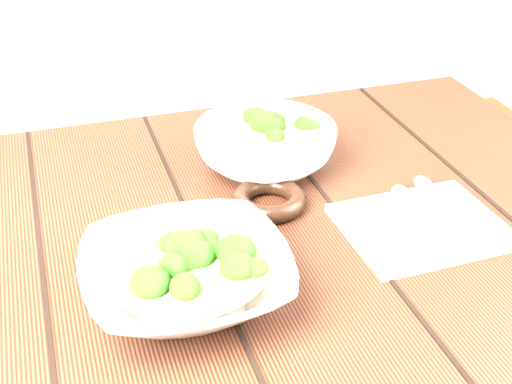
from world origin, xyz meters
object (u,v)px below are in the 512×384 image
object	(u,v)px
trivet	(269,200)
napkin	(422,226)
table	(216,305)
soup_bowl_back	(265,146)
soup_bowl_front	(187,275)

from	to	relation	value
trivet	napkin	distance (m)	0.21
table	soup_bowl_back	distance (m)	0.25
soup_bowl_front	soup_bowl_back	size ratio (longest dim) A/B	0.94
trivet	napkin	xyz separation A→B (m)	(0.18, -0.12, -0.01)
soup_bowl_front	soup_bowl_back	world-z (taller)	soup_bowl_back
trivet	napkin	bearing A→B (deg)	-33.29
table	soup_bowl_front	xyz separation A→B (m)	(-0.06, -0.12, 0.15)
table	napkin	distance (m)	0.31
soup_bowl_front	napkin	xyz separation A→B (m)	(0.33, 0.04, -0.03)
soup_bowl_front	trivet	distance (m)	0.22
napkin	table	bearing A→B (deg)	163.33
soup_bowl_front	napkin	distance (m)	0.33
table	trivet	size ratio (longest dim) A/B	11.42
soup_bowl_front	table	bearing A→B (deg)	62.18
table	napkin	xyz separation A→B (m)	(0.27, -0.07, 0.13)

